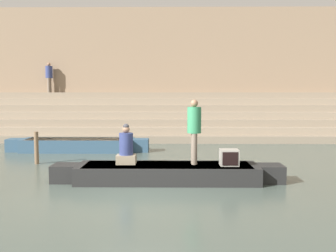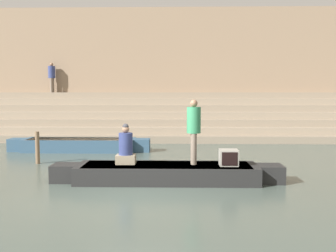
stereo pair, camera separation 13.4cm
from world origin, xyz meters
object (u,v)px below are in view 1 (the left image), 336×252
person_rowing (126,148)px  mooring_post (36,148)px  person_standing (194,127)px  moored_boat_shore (78,145)px  tv_set (229,157)px  person_on_steps (49,75)px  rowboat_main (167,173)px

person_rowing → mooring_post: (-3.19, 2.36, -0.34)m
person_standing → moored_boat_shore: bearing=120.1°
person_standing → moored_boat_shore: person_standing is taller
moored_boat_shore → person_standing: bearing=-52.6°
tv_set → mooring_post: (-5.85, 2.55, -0.13)m
person_standing → person_rowing: (-1.78, -0.03, -0.55)m
mooring_post → person_on_steps: person_on_steps is taller
rowboat_main → tv_set: (1.58, -0.09, 0.42)m
moored_boat_shore → person_rowing: bearing=-66.7°
person_standing → mooring_post: 5.55m
person_standing → rowboat_main: bearing=-179.1°
person_standing → tv_set: bearing=-24.9°
person_rowing → person_standing: bearing=12.0°
rowboat_main → person_on_steps: 13.55m
tv_set → person_on_steps: 14.38m
tv_set → rowboat_main: bearing=-175.4°
person_standing → person_rowing: 1.86m
person_on_steps → mooring_post: bearing=-117.4°
person_rowing → moored_boat_shore: (-2.50, 5.04, -0.60)m
tv_set → mooring_post: bearing=164.4°
moored_boat_shore → mooring_post: 2.78m
person_standing → mooring_post: bearing=144.6°
tv_set → mooring_post: mooring_post is taller
rowboat_main → moored_boat_shore: size_ratio=1.08×
person_rowing → tv_set: (2.66, -0.20, -0.21)m
rowboat_main → person_on_steps: size_ratio=3.69×
tv_set → person_on_steps: bearing=133.4°
tv_set → person_on_steps: size_ratio=0.29×
mooring_post → person_standing: bearing=-25.1°
person_rowing → person_on_steps: bearing=126.9°
rowboat_main → mooring_post: mooring_post is taller
rowboat_main → person_on_steps: person_on_steps is taller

